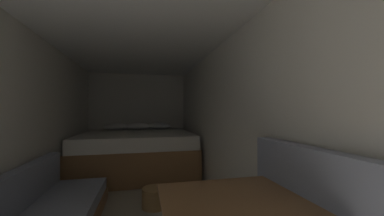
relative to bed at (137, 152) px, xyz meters
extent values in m
plane|color=#A39984|center=(0.00, -1.80, -0.40)|extent=(7.53, 7.53, 0.00)
cube|color=silver|center=(0.00, 0.99, 0.65)|extent=(2.32, 0.05, 2.10)
cube|color=silver|center=(-1.13, -1.80, 0.65)|extent=(0.05, 5.53, 2.10)
cube|color=silver|center=(1.13, -1.80, 0.65)|extent=(0.05, 5.53, 2.10)
cube|color=white|center=(0.00, -1.80, 1.72)|extent=(2.32, 5.53, 0.05)
cube|color=olive|center=(0.00, -0.02, -0.13)|extent=(2.10, 1.86, 0.55)
cube|color=white|center=(0.00, -0.02, 0.27)|extent=(2.06, 1.82, 0.23)
ellipsoid|color=white|center=(-0.47, 0.68, 0.46)|extent=(0.55, 0.36, 0.15)
ellipsoid|color=white|center=(0.47, 0.68, 0.46)|extent=(0.55, 0.36, 0.15)
ellipsoid|color=white|center=(0.00, 0.68, 0.46)|extent=(0.55, 0.36, 0.15)
cube|color=#8C93A8|center=(1.04, -3.36, 0.32)|extent=(0.10, 1.13, 0.54)
cube|color=brown|center=(0.57, -3.28, 0.31)|extent=(0.77, 0.71, 0.02)
cylinder|color=olive|center=(0.24, -1.63, -0.28)|extent=(0.31, 0.31, 0.24)
camera|label=1|loc=(0.08, -4.36, 0.80)|focal=20.03mm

